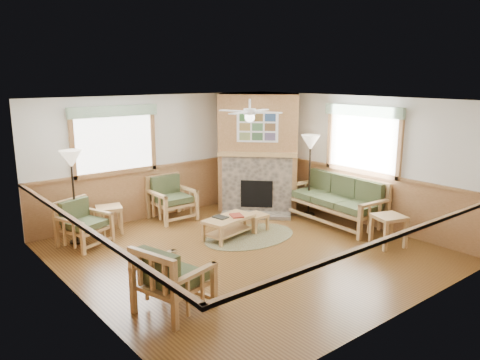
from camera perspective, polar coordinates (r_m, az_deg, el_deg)
floor at (r=8.52m, az=0.87°, el=-8.79°), size 6.00×6.00×0.01m
ceiling at (r=7.94m, az=0.94°, el=9.69°), size 6.00×6.00×0.01m
wall_back at (r=10.56m, az=-9.57°, el=2.90°), size 6.00×0.02×2.70m
wall_front at (r=6.20m, az=18.98°, el=-4.57°), size 6.00×0.02×2.70m
wall_left at (r=6.68m, az=-19.35°, el=-3.39°), size 0.02×6.00×2.70m
wall_right at (r=10.27m, az=13.89°, el=2.42°), size 0.02×6.00×2.70m
wainscot at (r=8.34m, az=0.88°, el=-5.23°), size 6.00×6.00×1.10m
fireplace at (r=10.96m, az=2.29°, el=3.42°), size 3.11×3.11×2.70m
window_back at (r=9.91m, az=-15.32°, el=8.86°), size 1.90×0.16×1.50m
window_right at (r=9.98m, az=15.03°, el=8.91°), size 0.16×1.90×1.50m
ceiling_fan at (r=8.37m, az=1.20°, el=9.57°), size 1.59×1.59×0.36m
sofa at (r=10.19m, az=11.46°, el=-2.40°), size 2.25×1.04×1.01m
armchair_back_left at (r=9.16m, az=-18.47°, el=-5.04°), size 0.98×0.98×0.86m
armchair_back_right at (r=10.35m, az=-8.29°, el=-2.22°), size 0.85×0.85×0.95m
armchair_left at (r=6.45m, az=-8.08°, el=-11.69°), size 1.02×1.02×0.94m
coffee_table at (r=9.15m, az=-1.35°, el=-5.81°), size 1.14×0.73×0.42m
end_table_chairs at (r=9.78m, az=-15.63°, el=-4.67°), size 0.61×0.59×0.55m
end_table_sofa at (r=9.13m, az=17.63°, el=-5.91°), size 0.66×0.65×0.59m
footstool at (r=9.58m, az=1.93°, el=-5.18°), size 0.42×0.42×0.35m
braided_rug at (r=9.28m, az=1.21°, el=-6.88°), size 2.44×2.44×0.01m
floor_lamp_left at (r=9.25m, az=-19.58°, el=-1.97°), size 0.47×0.47×1.78m
floor_lamp_right at (r=10.57m, az=8.47°, el=0.56°), size 0.54×0.54×1.84m
book_red at (r=9.13m, az=-0.42°, el=-4.27°), size 0.31×0.36×0.03m
book_dark at (r=9.05m, az=-2.38°, el=-4.47°), size 0.24×0.30×0.03m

